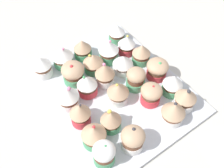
% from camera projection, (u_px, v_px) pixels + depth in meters
% --- Properties ---
extents(ground_plane, '(1.80, 1.80, 0.03)m').
position_uv_depth(ground_plane, '(112.00, 96.00, 0.83)').
color(ground_plane, beige).
extents(baking_tray, '(0.46, 0.39, 0.01)m').
position_uv_depth(baking_tray, '(112.00, 91.00, 0.81)').
color(baking_tray, silver).
rests_on(baking_tray, ground_plane).
extents(cupcake_0, '(0.06, 0.06, 0.08)m').
position_uv_depth(cupcake_0, '(185.00, 98.00, 0.74)').
color(cupcake_0, white).
rests_on(cupcake_0, baking_tray).
extents(cupcake_1, '(0.06, 0.06, 0.07)m').
position_uv_depth(cupcake_1, '(173.00, 84.00, 0.78)').
color(cupcake_1, '#4C9E6B').
rests_on(cupcake_1, baking_tray).
extents(cupcake_2, '(0.07, 0.07, 0.07)m').
position_uv_depth(cupcake_2, '(157.00, 69.00, 0.81)').
color(cupcake_2, '#D1333D').
rests_on(cupcake_2, baking_tray).
extents(cupcake_3, '(0.06, 0.06, 0.07)m').
position_uv_depth(cupcake_3, '(141.00, 54.00, 0.85)').
color(cupcake_3, '#4C9E6B').
rests_on(cupcake_3, baking_tray).
extents(cupcake_4, '(0.06, 0.06, 0.07)m').
position_uv_depth(cupcake_4, '(127.00, 45.00, 0.88)').
color(cupcake_4, '#D1333D').
rests_on(cupcake_4, baking_tray).
extents(cupcake_5, '(0.05, 0.05, 0.07)m').
position_uv_depth(cupcake_5, '(117.00, 33.00, 0.91)').
color(cupcake_5, '#4C9E6B').
rests_on(cupcake_5, baking_tray).
extents(cupcake_6, '(0.06, 0.06, 0.08)m').
position_uv_depth(cupcake_6, '(173.00, 112.00, 0.72)').
color(cupcake_6, white).
rests_on(cupcake_6, baking_tray).
extents(cupcake_7, '(0.06, 0.06, 0.07)m').
position_uv_depth(cupcake_7, '(151.00, 94.00, 0.76)').
color(cupcake_7, '#D1333D').
rests_on(cupcake_7, baking_tray).
extents(cupcake_8, '(0.06, 0.06, 0.07)m').
position_uv_depth(cupcake_8, '(136.00, 79.00, 0.79)').
color(cupcake_8, '#4C9E6B').
rests_on(cupcake_8, baking_tray).
extents(cupcake_9, '(0.06, 0.06, 0.07)m').
position_uv_depth(cupcake_9, '(123.00, 64.00, 0.83)').
color(cupcake_9, white).
rests_on(cupcake_9, baking_tray).
extents(cupcake_10, '(0.06, 0.06, 0.08)m').
position_uv_depth(cupcake_10, '(109.00, 50.00, 0.85)').
color(cupcake_10, '#4C9E6B').
rests_on(cupcake_10, baking_tray).
extents(cupcake_11, '(0.06, 0.06, 0.07)m').
position_uv_depth(cupcake_11, '(118.00, 92.00, 0.75)').
color(cupcake_11, white).
rests_on(cupcake_11, baking_tray).
extents(cupcake_12, '(0.06, 0.06, 0.08)m').
position_uv_depth(cupcake_12, '(104.00, 74.00, 0.79)').
color(cupcake_12, white).
rests_on(cupcake_12, baking_tray).
extents(cupcake_13, '(0.06, 0.06, 0.07)m').
position_uv_depth(cupcake_13, '(92.00, 63.00, 0.83)').
color(cupcake_13, '#4C9E6B').
rests_on(cupcake_13, baking_tray).
extents(cupcake_14, '(0.06, 0.06, 0.07)m').
position_uv_depth(cupcake_14, '(83.00, 49.00, 0.87)').
color(cupcake_14, '#4C9E6B').
rests_on(cupcake_14, baking_tray).
extents(cupcake_15, '(0.06, 0.06, 0.08)m').
position_uv_depth(cupcake_15, '(133.00, 139.00, 0.67)').
color(cupcake_15, white).
rests_on(cupcake_15, baking_tray).
extents(cupcake_16, '(0.06, 0.06, 0.08)m').
position_uv_depth(cupcake_16, '(111.00, 120.00, 0.70)').
color(cupcake_16, '#4C9E6B').
rests_on(cupcake_16, baking_tray).
extents(cupcake_17, '(0.06, 0.06, 0.07)m').
position_uv_depth(cupcake_17, '(87.00, 85.00, 0.77)').
color(cupcake_17, '#D1333D').
rests_on(cupcake_17, baking_tray).
extents(cupcake_18, '(0.07, 0.07, 0.08)m').
position_uv_depth(cupcake_18, '(73.00, 73.00, 0.80)').
color(cupcake_18, '#4C9E6B').
rests_on(cupcake_18, baking_tray).
extents(cupcake_19, '(0.07, 0.07, 0.07)m').
position_uv_depth(cupcake_19, '(63.00, 56.00, 0.84)').
color(cupcake_19, '#4C9E6B').
rests_on(cupcake_19, baking_tray).
extents(cupcake_20, '(0.06, 0.06, 0.08)m').
position_uv_depth(cupcake_20, '(104.00, 153.00, 0.64)').
color(cupcake_20, '#4C9E6B').
rests_on(cupcake_20, baking_tray).
extents(cupcake_21, '(0.06, 0.06, 0.07)m').
position_uv_depth(cupcake_21, '(94.00, 135.00, 0.68)').
color(cupcake_21, '#4C9E6B').
rests_on(cupcake_21, baking_tray).
extents(cupcake_22, '(0.06, 0.06, 0.08)m').
position_uv_depth(cupcake_22, '(80.00, 114.00, 0.71)').
color(cupcake_22, '#D1333D').
rests_on(cupcake_22, baking_tray).
extents(cupcake_23, '(0.06, 0.06, 0.08)m').
position_uv_depth(cupcake_23, '(68.00, 96.00, 0.74)').
color(cupcake_23, white).
rests_on(cupcake_23, baking_tray).
extents(cupcake_24, '(0.06, 0.06, 0.07)m').
position_uv_depth(cupcake_24, '(42.00, 66.00, 0.82)').
color(cupcake_24, white).
rests_on(cupcake_24, baking_tray).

